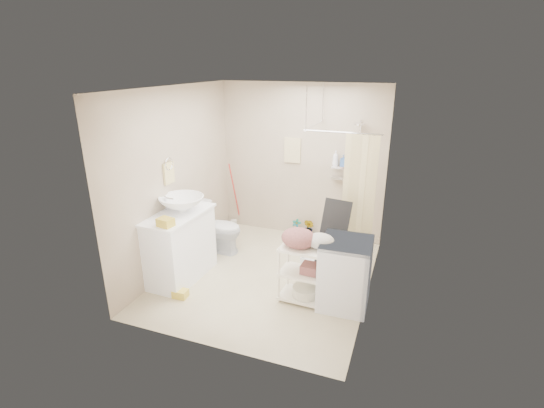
% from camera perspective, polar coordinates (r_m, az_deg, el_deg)
% --- Properties ---
extents(floor, '(3.20, 3.20, 0.00)m').
position_cam_1_polar(floor, '(5.74, -0.62, -10.37)').
color(floor, beige).
rests_on(floor, ground).
extents(ceiling, '(2.80, 3.20, 0.04)m').
position_cam_1_polar(ceiling, '(4.97, -0.74, 16.50)').
color(ceiling, silver).
rests_on(ceiling, ground).
extents(wall_back, '(2.80, 0.04, 2.60)m').
position_cam_1_polar(wall_back, '(6.67, 4.24, 6.03)').
color(wall_back, '#BAA790').
rests_on(wall_back, ground).
extents(wall_front, '(2.80, 0.04, 2.60)m').
position_cam_1_polar(wall_front, '(3.86, -9.18, -4.81)').
color(wall_front, '#BAA790').
rests_on(wall_front, ground).
extents(wall_left, '(0.04, 3.20, 2.60)m').
position_cam_1_polar(wall_left, '(5.84, -13.66, 3.47)').
color(wall_left, '#BAA790').
rests_on(wall_left, ground).
extents(wall_right, '(0.04, 3.20, 2.60)m').
position_cam_1_polar(wall_right, '(4.91, 14.77, 0.28)').
color(wall_right, '#BAA790').
rests_on(wall_right, ground).
extents(vanity, '(0.65, 1.12, 0.97)m').
position_cam_1_polar(vanity, '(5.66, -13.34, -5.89)').
color(vanity, white).
rests_on(vanity, ground).
extents(sink, '(0.74, 0.74, 0.21)m').
position_cam_1_polar(sink, '(5.51, -12.94, 0.05)').
color(sink, white).
rests_on(sink, vanity).
extents(counter_basket, '(0.21, 0.18, 0.11)m').
position_cam_1_polar(counter_basket, '(5.06, -15.17, -2.57)').
color(counter_basket, gold).
rests_on(counter_basket, vanity).
extents(floor_basket, '(0.28, 0.22, 0.14)m').
position_cam_1_polar(floor_basket, '(5.38, -13.14, -12.32)').
color(floor_basket, yellow).
rests_on(floor_basket, ground).
extents(toilet, '(0.79, 0.47, 0.79)m').
position_cam_1_polar(toilet, '(6.36, -7.84, -3.42)').
color(toilet, silver).
rests_on(toilet, ground).
extents(mop, '(0.15, 0.15, 1.22)m').
position_cam_1_polar(mop, '(7.20, -5.71, 1.29)').
color(mop, red).
rests_on(mop, ground).
extents(potted_plant_a, '(0.17, 0.11, 0.31)m').
position_cam_1_polar(potted_plant_a, '(6.91, 3.57, -3.46)').
color(potted_plant_a, brown).
rests_on(potted_plant_a, ground).
extents(potted_plant_b, '(0.26, 0.25, 0.37)m').
position_cam_1_polar(potted_plant_b, '(6.83, 5.34, -3.56)').
color(potted_plant_b, brown).
rests_on(potted_plant_b, ground).
extents(hanging_towel, '(0.28, 0.03, 0.42)m').
position_cam_1_polar(hanging_towel, '(6.65, 2.98, 7.78)').
color(hanging_towel, beige).
rests_on(hanging_towel, wall_back).
extents(towel_ring, '(0.04, 0.22, 0.34)m').
position_cam_1_polar(towel_ring, '(5.62, -14.74, 4.56)').
color(towel_ring, '#E7D384').
rests_on(towel_ring, wall_left).
extents(tp_holder, '(0.08, 0.12, 0.14)m').
position_cam_1_polar(tp_holder, '(6.04, -12.64, -1.71)').
color(tp_holder, white).
rests_on(tp_holder, wall_left).
extents(shower, '(1.10, 1.10, 2.10)m').
position_cam_1_polar(shower, '(6.05, 10.48, 1.80)').
color(shower, silver).
rests_on(shower, ground).
extents(shampoo_bottle_a, '(0.12, 0.12, 0.24)m').
position_cam_1_polar(shampoo_bottle_a, '(6.42, 9.18, 6.57)').
color(shampoo_bottle_a, white).
rests_on(shampoo_bottle_a, shower).
extents(shampoo_bottle_b, '(0.10, 0.10, 0.18)m').
position_cam_1_polar(shampoo_bottle_b, '(6.41, 10.31, 6.22)').
color(shampoo_bottle_b, '#335797').
rests_on(shampoo_bottle_b, shower).
extents(washing_machine, '(0.62, 0.64, 0.87)m').
position_cam_1_polar(washing_machine, '(5.01, 10.51, -9.84)').
color(washing_machine, silver).
rests_on(washing_machine, ground).
extents(laundry_rack, '(0.67, 0.41, 0.90)m').
position_cam_1_polar(laundry_rack, '(5.01, 4.97, -9.40)').
color(laundry_rack, white).
rests_on(laundry_rack, ground).
extents(ironing_board, '(0.37, 0.18, 1.25)m').
position_cam_1_polar(ironing_board, '(5.27, 8.56, -5.84)').
color(ironing_board, black).
rests_on(ironing_board, ground).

